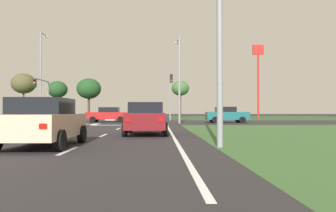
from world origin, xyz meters
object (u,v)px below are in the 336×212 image
Objects in this scene: car_grey_third at (110,113)px; traffic_signal_far_right at (171,89)px; car_teal_near at (227,115)px; street_lamp_third at (41,72)px; car_beige_second at (44,122)px; treeline_third at (57,90)px; treeline_second at (24,84)px; fastfood_pole_sign at (258,65)px; street_lamp_second at (179,75)px; treeline_fourth at (89,89)px; car_maroon_fourth at (146,118)px; treeline_fifth at (180,89)px; traffic_signal_far_left at (43,91)px; car_red_fifth at (108,115)px.

car_grey_third is 0.80× the size of traffic_signal_far_right.
car_teal_near is 23.00m from street_lamp_third.
car_beige_second is 0.74× the size of traffic_signal_far_right.
car_teal_near is at bearing -50.65° from treeline_third.
traffic_signal_far_right is 0.68× the size of treeline_second.
street_lamp_second is at bearing -124.49° from fastfood_pole_sign.
street_lamp_third is at bearing -92.90° from treeline_fourth.
fastfood_pole_sign is at bearing -14.70° from treeline_second.
treeline_third is (-11.78, 8.09, 4.72)m from car_grey_third.
car_grey_third is 7.84m from treeline_fourth.
street_lamp_second is at bearing 80.15° from car_maroon_fourth.
traffic_signal_far_right is 0.78× the size of treeline_fifth.
treeline_fourth reaches higher than treeline_third.
car_grey_third is at bearing 118.64° from traffic_signal_far_right.
street_lamp_second reaches higher than traffic_signal_far_left.
street_lamp_second is (7.35, -3.44, 3.86)m from car_red_fifth.
treeline_third is at bearing 103.81° from traffic_signal_far_left.
treeline_third is (-16.51, 54.67, 4.67)m from car_beige_second.
car_maroon_fourth is 0.57× the size of treeline_fourth.
car_grey_third is 28.47m from street_lamp_second.
car_red_fifth is 28.40m from fastfood_pole_sign.
car_maroon_fourth is 19.02m from car_red_fifth.
treeline_fourth is (12.62, -1.01, -1.03)m from treeline_second.
car_red_fifth is 0.54× the size of street_lamp_second.
treeline_second reaches higher than traffic_signal_far_left.
treeline_third is (-6.53, 26.58, 1.97)m from traffic_signal_far_left.
car_grey_third is at bearing 71.76° from street_lamp_third.
street_lamp_second is 25.10m from fastfood_pole_sign.
street_lamp_second is 1.15× the size of treeline_third.
car_teal_near is 21.78m from traffic_signal_far_left.
car_teal_near is at bearing -19.27° from street_lamp_third.
car_red_fifth is 35.11m from treeline_second.
street_lamp_third reaches higher than car_red_fifth.
traffic_signal_far_left is 0.89× the size of traffic_signal_far_right.
fastfood_pole_sign reaches higher than treeline_fifth.
car_beige_second is 21.56m from street_lamp_second.
treeline_third reaches higher than traffic_signal_far_left.
car_maroon_fourth is at bearing -99.85° from street_lamp_second.
car_red_fifth is (-4.75, 18.42, -0.01)m from car_maroon_fourth.
treeline_fourth is (-20.06, 29.24, 4.58)m from car_teal_near.
car_maroon_fourth is 47.32m from treeline_fourth.
street_lamp_third reaches higher than car_teal_near.
car_beige_second is 0.58× the size of treeline_third.
car_red_fifth is at bearing -73.76° from treeline_fourth.
car_maroon_fourth is at bearing -74.48° from treeline_fourth.
treeline_fourth reaches higher than car_grey_third.
treeline_fourth is at bearing -42.01° from car_grey_third.
car_beige_second is 0.51× the size of street_lamp_second.
car_teal_near is 22.73m from fastfood_pole_sign.
street_lamp_third is at bearing -76.91° from treeline_third.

